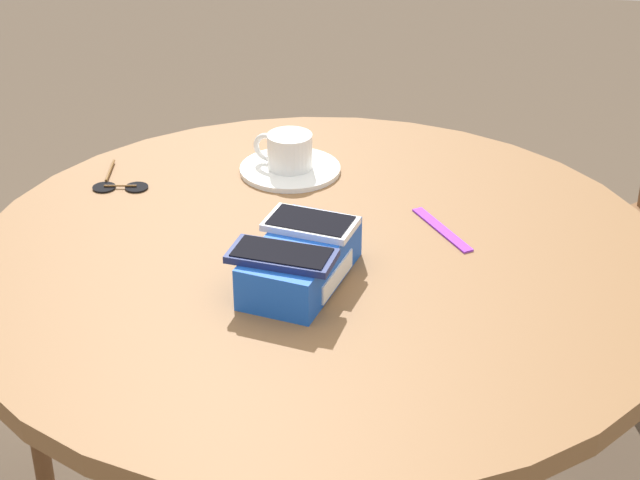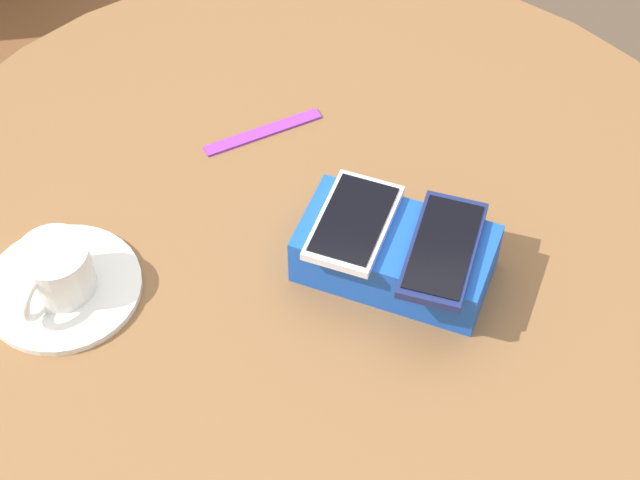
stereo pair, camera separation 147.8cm
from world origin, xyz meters
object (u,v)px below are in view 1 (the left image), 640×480
object	(u,v)px
phone_box	(301,262)
sunglasses	(119,185)
round_table	(320,317)
coffee_cup	(288,150)
phone_navy	(282,256)
saucer	(290,169)
phone_white	(311,223)
lanyard_strap	(442,230)

from	to	relation	value
phone_box	sunglasses	world-z (taller)	phone_box
round_table	coffee_cup	bearing A→B (deg)	18.48
coffee_cup	sunglasses	bearing A→B (deg)	109.50
phone_navy	coffee_cup	bearing A→B (deg)	8.03
phone_navy	saucer	xyz separation A→B (m)	(0.38, 0.05, -0.06)
phone_white	sunglasses	world-z (taller)	phone_white
saucer	coffee_cup	distance (m)	0.03
saucer	phone_box	bearing A→B (deg)	-168.53
round_table	lanyard_strap	bearing A→B (deg)	-62.13
phone_white	coffee_cup	bearing A→B (deg)	14.93
phone_box	lanyard_strap	size ratio (longest dim) A/B	1.49
saucer	sunglasses	xyz separation A→B (m)	(-0.09, 0.26, -0.00)
phone_navy	phone_white	distance (m)	0.09
phone_box	phone_navy	distance (m)	0.06
round_table	lanyard_strap	world-z (taller)	lanyard_strap
phone_white	coffee_cup	size ratio (longest dim) A/B	1.34
round_table	phone_white	world-z (taller)	phone_white
phone_box	phone_white	world-z (taller)	phone_white
sunglasses	lanyard_strap	bearing A→B (deg)	-98.75
phone_navy	sunglasses	size ratio (longest dim) A/B	1.29
phone_navy	round_table	bearing A→B (deg)	-14.10
phone_navy	coffee_cup	distance (m)	0.39
lanyard_strap	sunglasses	size ratio (longest dim) A/B	1.29
phone_navy	lanyard_strap	xyz separation A→B (m)	(0.21, -0.20, -0.06)
lanyard_strap	sunglasses	distance (m)	0.51
round_table	sunglasses	bearing A→B (deg)	64.01
phone_navy	sunglasses	world-z (taller)	phone_navy
phone_box	phone_white	bearing A→B (deg)	-9.13
phone_box	phone_navy	world-z (taller)	phone_navy
phone_box	coffee_cup	distance (m)	0.34
phone_navy	lanyard_strap	world-z (taller)	phone_navy
phone_white	lanyard_strap	distance (m)	0.22
coffee_cup	lanyard_strap	bearing A→B (deg)	-123.73
phone_white	phone_box	bearing A→B (deg)	170.87
phone_white	lanyard_strap	world-z (taller)	phone_white
phone_white	lanyard_strap	xyz separation A→B (m)	(0.12, -0.17, -0.06)
round_table	saucer	distance (m)	0.29
phone_box	phone_white	size ratio (longest dim) A/B	1.62
sunglasses	phone_white	bearing A→B (deg)	-121.18
saucer	sunglasses	bearing A→B (deg)	109.20
phone_box	saucer	bearing A→B (deg)	11.47
round_table	phone_navy	world-z (taller)	phone_navy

